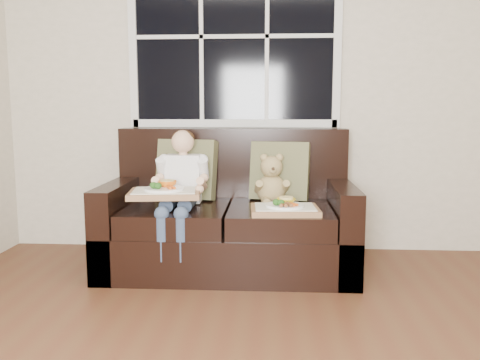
# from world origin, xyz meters

# --- Properties ---
(window_back) EXTENTS (1.62, 0.04, 1.37)m
(window_back) POSITION_xyz_m (-0.46, 2.48, 1.65)
(window_back) COLOR black
(window_back) RESTS_ON room_walls
(loveseat) EXTENTS (1.70, 0.92, 0.96)m
(loveseat) POSITION_xyz_m (-0.46, 2.02, 0.31)
(loveseat) COLOR black
(loveseat) RESTS_ON ground
(pillow_left) EXTENTS (0.46, 0.28, 0.44)m
(pillow_left) POSITION_xyz_m (-0.78, 2.17, 0.67)
(pillow_left) COLOR #63673F
(pillow_left) RESTS_ON loveseat
(pillow_right) EXTENTS (0.44, 0.26, 0.43)m
(pillow_right) POSITION_xyz_m (-0.10, 2.17, 0.66)
(pillow_right) COLOR #63673F
(pillow_right) RESTS_ON loveseat
(child) EXTENTS (0.35, 0.58, 0.79)m
(child) POSITION_xyz_m (-0.78, 1.90, 0.63)
(child) COLOR white
(child) RESTS_ON loveseat
(teddy_bear) EXTENTS (0.23, 0.28, 0.36)m
(teddy_bear) POSITION_xyz_m (-0.17, 2.05, 0.59)
(teddy_bear) COLOR tan
(teddy_bear) RESTS_ON loveseat
(tray_left) EXTENTS (0.49, 0.40, 0.10)m
(tray_left) POSITION_xyz_m (-0.85, 1.72, 0.58)
(tray_left) COLOR #996645
(tray_left) RESTS_ON child
(tray_right) EXTENTS (0.45, 0.35, 0.10)m
(tray_right) POSITION_xyz_m (-0.08, 1.71, 0.48)
(tray_right) COLOR #996645
(tray_right) RESTS_ON loveseat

